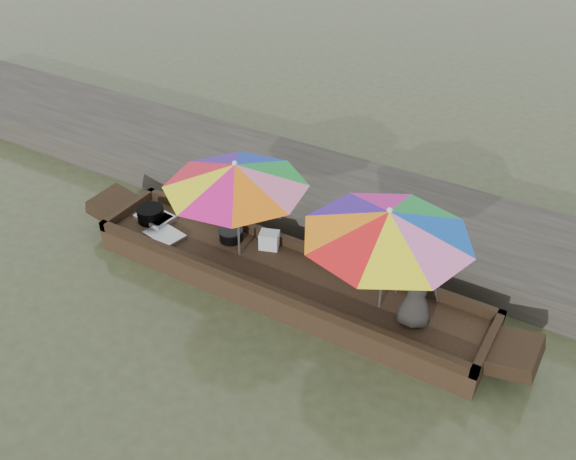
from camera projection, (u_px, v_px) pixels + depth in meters
The scene contains 11 objects.
water at pixel (284, 290), 9.25m from camera, with size 80.00×80.00×0.00m, color #373E25.
dock at pixel (353, 205), 10.66m from camera, with size 22.00×2.20×0.50m, color #2D2B26.
boat_hull at pixel (284, 281), 9.15m from camera, with size 5.91×1.20×0.35m, color black.
cooking_pot at pixel (151, 214), 10.04m from camera, with size 0.42×0.42×0.22m, color black.
tray_crayfish at pixel (155, 218), 10.07m from camera, with size 0.57×0.40×0.09m, color silver.
tray_scallop at pixel (165, 235), 9.72m from camera, with size 0.57×0.40×0.06m, color silver.
charcoal_grill at pixel (231, 235), 9.63m from camera, with size 0.35×0.35×0.17m, color black.
supply_bag at pixel (269, 240), 9.44m from camera, with size 0.28×0.22×0.26m, color silver.
vendor at pixel (417, 288), 7.87m from camera, with size 0.56×0.37×1.15m, color black.
umbrella_bow at pixel (237, 210), 8.93m from camera, with size 2.01×2.01×1.55m, color pink, non-canonical shape.
umbrella_stern at pixel (384, 260), 8.00m from camera, with size 2.16×2.16×1.55m, color blue, non-canonical shape.
Camera 1 is at (3.67, -6.05, 6.03)m, focal length 40.00 mm.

